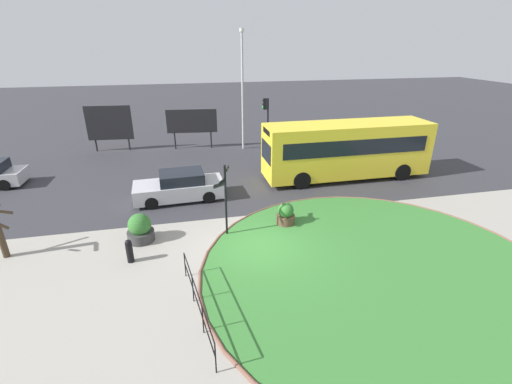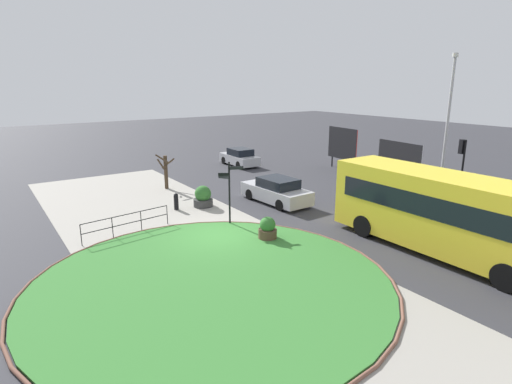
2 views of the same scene
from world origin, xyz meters
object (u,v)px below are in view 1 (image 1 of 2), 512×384
Objects in this scene: bollard_foreground at (129,251)px; planter_near_signpost at (286,215)px; car_near_lane at (180,187)px; bus_yellow at (346,149)px; traffic_light_near at (266,113)px; billboard_right at (109,124)px; lamppost_tall at (243,88)px; billboard_left at (192,122)px; planter_kerbside at (140,229)px; signpost_directional at (225,195)px.

bollard_foreground is 6.66m from planter_near_signpost.
bus_yellow is at bearing -176.12° from car_near_lane.
traffic_light_near is 1.15× the size of billboard_right.
lamppost_tall is 4.56m from billboard_left.
car_near_lane is (1.96, 5.42, 0.21)m from bollard_foreground.
bus_yellow is at bearing 29.36° from bollard_foreground.
lamppost_tall is at bearing -122.76° from car_near_lane.
bus_yellow is 12.55m from planter_kerbside.
bollard_foreground is 0.78× the size of planter_kerbside.
signpost_directional is 0.38× the size of lamppost_tall.
car_near_lane is 3.82× the size of planter_kerbside.
traffic_light_near reaches higher than billboard_right.
bollard_foreground is 13.47m from bus_yellow.
billboard_left is 13.86m from planter_near_signpost.
billboard_right reaches higher than planter_kerbside.
signpost_directional is at bearing -60.84° from billboard_right.
signpost_directional is 4.19m from bollard_foreground.
car_near_lane is 1.21× the size of traffic_light_near.
car_near_lane is 5.97m from planter_near_signpost.
lamppost_tall is at bearing 62.08° from planter_kerbside.
billboard_left is at bearing 92.58° from signpost_directional.
car_near_lane is 0.55× the size of lamppost_tall.
lamppost_tall is 10.08m from billboard_right.
planter_near_signpost is (6.48, 1.53, 0.00)m from bollard_foreground.
lamppost_tall is (3.10, 12.81, 2.63)m from signpost_directional.
planter_near_signpost is at bearing 13.30° from bollard_foreground.
billboard_right is at bearing 123.44° from planter_near_signpost.
planter_near_signpost is at bearing 7.43° from signpost_directional.
traffic_light_near is 3.16× the size of planter_kerbside.
billboard_right is at bearing 102.24° from planter_kerbside.
bus_yellow is at bearing -27.16° from billboard_right.
signpost_directional is 0.86× the size of billboard_left.
lamppost_tall is at bearing -57.17° from bus_yellow.
planter_kerbside is at bearing -117.92° from lamppost_tall.
bollard_foreground is at bearing -162.65° from signpost_directional.
lamppost_tall reaches higher than signpost_directional.
traffic_light_near is (8.44, 13.17, 2.32)m from bollard_foreground.
signpost_directional is 3.35× the size of bollard_foreground.
traffic_light_near is 5.61m from billboard_left.
billboard_left is (1.20, 9.47, 1.33)m from car_near_lane.
planter_near_signpost is at bearing 136.45° from car_near_lane.
bollard_foreground is at bearing -100.15° from planter_kerbside.
billboard_right is 14.44m from planter_kerbside.
planter_near_signpost is at bearing -51.89° from billboard_right.
car_near_lane is 4.28× the size of planter_near_signpost.
billboard_left is (-5.28, 1.72, -0.78)m from traffic_light_near.
billboard_right is at bearing 2.68° from traffic_light_near.
traffic_light_near is 14.41m from planter_kerbside.
bus_yellow is (7.92, 5.40, -0.10)m from signpost_directional.
billboard_right reaches higher than car_near_lane.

